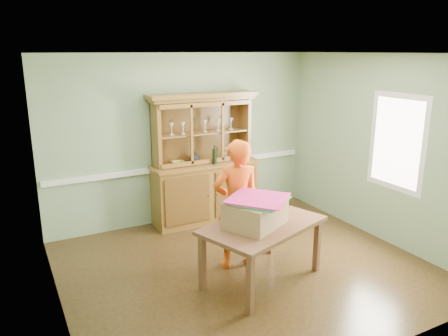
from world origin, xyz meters
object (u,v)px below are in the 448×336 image
china_hutch (204,177)px  cardboard_box (255,213)px  dining_table (263,230)px  person (236,205)px

china_hutch → cardboard_box: bearing=-98.9°
cardboard_box → china_hutch: bearing=81.1°
china_hutch → cardboard_box: size_ratio=3.17×
china_hutch → cardboard_box: china_hutch is taller
dining_table → cardboard_box: 0.27m
china_hutch → cardboard_box: 2.16m
cardboard_box → person: size_ratio=0.39×
china_hutch → dining_table: (-0.22, -2.12, -0.09)m
china_hutch → dining_table: bearing=-96.0°
person → cardboard_box: bearing=98.3°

